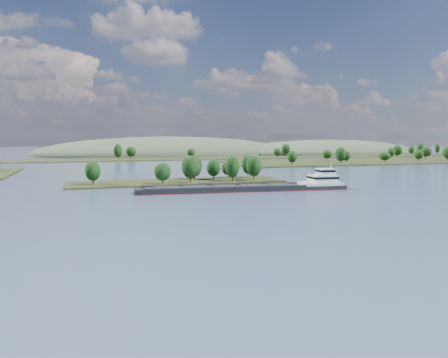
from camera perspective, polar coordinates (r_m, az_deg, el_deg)
name	(u,v)px	position (r m, az deg, el deg)	size (l,w,h in m)	color
ground	(213,200)	(150.27, -1.45, -2.71)	(1800.00, 1800.00, 0.00)	#34445B
tree_island	(193,174)	(208.51, -4.12, 0.71)	(100.00, 30.00, 13.73)	black
right_bank	(402,160)	(423.61, 22.20, 2.35)	(320.00, 90.00, 14.72)	black
back_shoreline	(137,159)	(425.87, -11.30, 2.62)	(900.00, 60.00, 15.77)	black
hill_east	(328,154)	(578.50, 13.38, 3.25)	(260.00, 140.00, 36.00)	#384630
hill_west	(170,155)	(532.87, -7.09, 3.17)	(320.00, 160.00, 44.00)	#384630
cargo_barge	(258,187)	(175.95, 4.44, -1.04)	(85.94, 18.92, 11.54)	black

